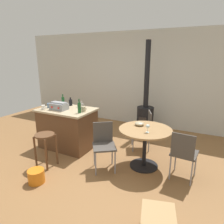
# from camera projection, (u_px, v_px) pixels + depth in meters

# --- Properties ---
(ground_plane) EXTENTS (8.80, 8.80, 0.00)m
(ground_plane) POSITION_uv_depth(u_px,v_px,m) (93.00, 162.00, 3.96)
(ground_plane) COLOR olive
(back_wall) EXTENTS (8.00, 0.10, 2.70)m
(back_wall) POSITION_uv_depth(u_px,v_px,m) (140.00, 79.00, 5.86)
(back_wall) COLOR beige
(back_wall) RESTS_ON ground_plane
(kitchen_island) EXTENTS (1.20, 0.82, 0.89)m
(kitchen_island) POSITION_uv_depth(u_px,v_px,m) (68.00, 128.00, 4.53)
(kitchen_island) COLOR brown
(kitchen_island) RESTS_ON ground_plane
(wooden_stool) EXTENTS (0.36, 0.36, 0.63)m
(wooden_stool) POSITION_uv_depth(u_px,v_px,m) (45.00, 142.00, 3.72)
(wooden_stool) COLOR brown
(wooden_stool) RESTS_ON ground_plane
(dining_table) EXTENTS (0.95, 0.95, 0.75)m
(dining_table) POSITION_uv_depth(u_px,v_px,m) (145.00, 138.00, 3.66)
(dining_table) COLOR black
(dining_table) RESTS_ON ground_plane
(folding_chair_near) EXTENTS (0.56, 0.56, 0.85)m
(folding_chair_near) POSITION_uv_depth(u_px,v_px,m) (104.00, 142.00, 3.64)
(folding_chair_near) COLOR #47423D
(folding_chair_near) RESTS_ON ground_plane
(folding_chair_far) EXTENTS (0.43, 0.43, 0.86)m
(folding_chair_far) POSITION_uv_depth(u_px,v_px,m) (184.00, 152.00, 3.27)
(folding_chair_far) COLOR #47423D
(folding_chair_far) RESTS_ON ground_plane
(folding_chair_left) EXTENTS (0.53, 0.53, 0.85)m
(folding_chair_left) POSITION_uv_depth(u_px,v_px,m) (144.00, 127.00, 4.41)
(folding_chair_left) COLOR #47423D
(folding_chair_left) RESTS_ON ground_plane
(wood_stove) EXTENTS (0.44, 0.45, 2.39)m
(wood_stove) POSITION_uv_depth(u_px,v_px,m) (145.00, 112.00, 5.35)
(wood_stove) COLOR black
(wood_stove) RESTS_ON ground_plane
(toolbox) EXTENTS (0.36, 0.25, 0.17)m
(toolbox) POSITION_uv_depth(u_px,v_px,m) (59.00, 106.00, 4.34)
(toolbox) COLOR gray
(toolbox) RESTS_ON kitchen_island
(bottle_0) EXTENTS (0.08, 0.08, 0.19)m
(bottle_0) POSITION_uv_depth(u_px,v_px,m) (71.00, 102.00, 4.70)
(bottle_0) COLOR black
(bottle_0) RESTS_ON kitchen_island
(bottle_1) EXTENTS (0.07, 0.07, 0.25)m
(bottle_1) POSITION_uv_depth(u_px,v_px,m) (63.00, 101.00, 4.78)
(bottle_1) COLOR #194C23
(bottle_1) RESTS_ON kitchen_island
(bottle_2) EXTENTS (0.07, 0.07, 0.18)m
(bottle_2) POSITION_uv_depth(u_px,v_px,m) (82.00, 106.00, 4.36)
(bottle_2) COLOR #B7B2AD
(bottle_2) RESTS_ON kitchen_island
(bottle_3) EXTENTS (0.07, 0.07, 0.29)m
(bottle_3) POSITION_uv_depth(u_px,v_px,m) (79.00, 108.00, 4.08)
(bottle_3) COLOR #194C23
(bottle_3) RESTS_ON kitchen_island
(cup_0) EXTENTS (0.12, 0.08, 0.10)m
(cup_0) POSITION_uv_depth(u_px,v_px,m) (49.00, 105.00, 4.52)
(cup_0) COLOR #4C7099
(cup_0) RESTS_ON kitchen_island
(cup_1) EXTENTS (0.11, 0.08, 0.08)m
(cup_1) POSITION_uv_depth(u_px,v_px,m) (79.00, 105.00, 4.55)
(cup_1) COLOR #4C7099
(cup_1) RESTS_ON kitchen_island
(cup_2) EXTENTS (0.12, 0.09, 0.11)m
(cup_2) POSITION_uv_depth(u_px,v_px,m) (84.00, 109.00, 4.20)
(cup_2) COLOR tan
(cup_2) RESTS_ON kitchen_island
(cup_3) EXTENTS (0.12, 0.08, 0.10)m
(cup_3) POSITION_uv_depth(u_px,v_px,m) (43.00, 107.00, 4.35)
(cup_3) COLOR white
(cup_3) RESTS_ON kitchen_island
(wine_glass) EXTENTS (0.07, 0.07, 0.14)m
(wine_glass) POSITION_uv_depth(u_px,v_px,m) (148.00, 127.00, 3.42)
(wine_glass) COLOR silver
(wine_glass) RESTS_ON dining_table
(serving_bowl) EXTENTS (0.18, 0.18, 0.07)m
(serving_bowl) POSITION_uv_depth(u_px,v_px,m) (139.00, 124.00, 3.79)
(serving_bowl) COLOR tan
(serving_bowl) RESTS_ON dining_table
(plastic_bucket) EXTENTS (0.27, 0.27, 0.22)m
(plastic_bucket) POSITION_uv_depth(u_px,v_px,m) (36.00, 176.00, 3.30)
(plastic_bucket) COLOR orange
(plastic_bucket) RESTS_ON ground_plane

